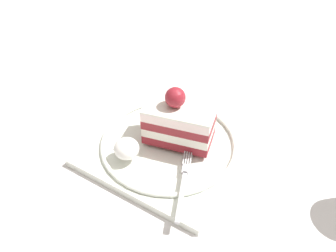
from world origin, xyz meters
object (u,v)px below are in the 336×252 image
at_px(whipped_cream_dollop, 127,149).
at_px(fork, 184,181).
at_px(dessert_plate, 168,145).
at_px(cake_slice, 179,121).

height_order(whipped_cream_dollop, fork, whipped_cream_dollop).
height_order(dessert_plate, fork, fork).
xyz_separation_m(cake_slice, whipped_cream_dollop, (-0.08, 0.04, -0.02)).
bearing_deg(whipped_cream_dollop, dessert_plate, -24.44).
bearing_deg(whipped_cream_dollop, cake_slice, -25.82).
bearing_deg(fork, cake_slice, 39.86).
height_order(cake_slice, fork, cake_slice).
relative_size(cake_slice, whipped_cream_dollop, 3.16).
bearing_deg(fork, dessert_plate, 51.35).
xyz_separation_m(dessert_plate, fork, (-0.05, -0.07, 0.01)).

